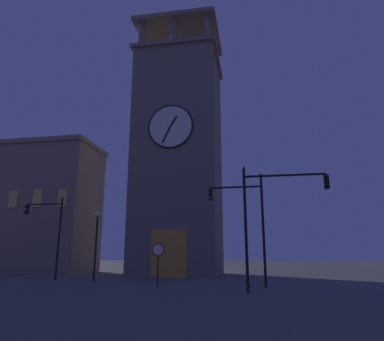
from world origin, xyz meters
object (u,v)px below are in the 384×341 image
traffic_signal_near (271,207)px  street_lamp (97,232)px  traffic_signal_mid (247,214)px  traffic_signal_far (49,225)px  no_horn_sign (158,253)px  adjacent_wing_building (11,208)px  clocktower (179,157)px

traffic_signal_near → street_lamp: size_ratio=1.29×
street_lamp → traffic_signal_near: bearing=155.2°
traffic_signal_mid → traffic_signal_far: size_ratio=1.06×
traffic_signal_near → no_horn_sign: bearing=-15.2°
traffic_signal_mid → street_lamp: traffic_signal_mid is taller
traffic_signal_far → street_lamp: traffic_signal_far is taller
traffic_signal_mid → adjacent_wing_building: bearing=-27.7°
adjacent_wing_building → traffic_signal_far: size_ratio=3.13×
adjacent_wing_building → clocktower: bearing=174.7°
adjacent_wing_building → no_horn_sign: size_ratio=7.85×
traffic_signal_far → traffic_signal_near: bearing=156.9°
traffic_signal_mid → street_lamp: 11.20m
adjacent_wing_building → traffic_signal_far: adjacent_wing_building is taller
clocktower → adjacent_wing_building: size_ratio=1.47×
adjacent_wing_building → traffic_signal_mid: size_ratio=2.95×
adjacent_wing_building → no_horn_sign: (-21.91, 15.60, -5.17)m
clocktower → street_lamp: clocktower is taller
adjacent_wing_building → street_lamp: 20.33m
adjacent_wing_building → no_horn_sign: bearing=144.5°
no_horn_sign → traffic_signal_near: bearing=164.8°
street_lamp → no_horn_sign: (-5.71, 3.87, -1.53)m
traffic_signal_far → no_horn_sign: 12.13m
street_lamp → traffic_signal_mid: bearing=167.2°
street_lamp → no_horn_sign: size_ratio=1.97×
traffic_signal_near → traffic_signal_far: 18.58m
clocktower → no_horn_sign: bearing=97.2°
no_horn_sign → traffic_signal_mid: bearing=-165.0°
street_lamp → adjacent_wing_building: bearing=-35.9°
traffic_signal_mid → no_horn_sign: (5.18, 1.39, -2.32)m
traffic_signal_near → no_horn_sign: (6.51, -1.77, -2.32)m
traffic_signal_mid → traffic_signal_far: (15.77, -4.12, -0.13)m
traffic_signal_far → clocktower: bearing=-137.1°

